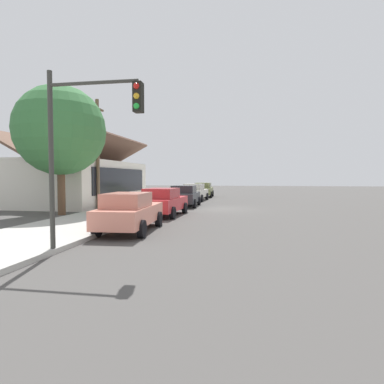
{
  "coord_description": "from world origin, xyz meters",
  "views": [
    {
      "loc": [
        -22.15,
        -1.89,
        2.21
      ],
      "look_at": [
        1.22,
        2.14,
        1.1
      ],
      "focal_mm": 29.88,
      "sensor_mm": 36.0,
      "label": 1
    }
  ],
  "objects_px": {
    "car_cherry": "(163,202)",
    "shade_tree": "(60,131)",
    "car_charcoal": "(185,196)",
    "car_ivory": "(195,192)",
    "car_coral": "(130,212)",
    "utility_pole_wooden": "(98,152)",
    "fire_hydrant_red": "(171,198)",
    "traffic_light_main": "(85,131)",
    "car_olive": "(203,190)"
  },
  "relations": [
    {
      "from": "car_cherry",
      "to": "car_charcoal",
      "type": "height_order",
      "value": "same"
    },
    {
      "from": "car_olive",
      "to": "utility_pole_wooden",
      "type": "height_order",
      "value": "utility_pole_wooden"
    },
    {
      "from": "car_cherry",
      "to": "car_charcoal",
      "type": "bearing_deg",
      "value": 1.32
    },
    {
      "from": "car_ivory",
      "to": "utility_pole_wooden",
      "type": "bearing_deg",
      "value": 151.79
    },
    {
      "from": "car_cherry",
      "to": "shade_tree",
      "type": "relative_size",
      "value": 0.6
    },
    {
      "from": "utility_pole_wooden",
      "to": "car_ivory",
      "type": "bearing_deg",
      "value": -30.7
    },
    {
      "from": "car_coral",
      "to": "car_cherry",
      "type": "height_order",
      "value": "same"
    },
    {
      "from": "car_charcoal",
      "to": "car_ivory",
      "type": "bearing_deg",
      "value": 0.12
    },
    {
      "from": "car_cherry",
      "to": "car_ivory",
      "type": "xyz_separation_m",
      "value": [
        11.83,
        0.1,
        -0.0
      ]
    },
    {
      "from": "car_olive",
      "to": "car_charcoal",
      "type": "bearing_deg",
      "value": 178.47
    },
    {
      "from": "car_charcoal",
      "to": "fire_hydrant_red",
      "type": "bearing_deg",
      "value": 38.18
    },
    {
      "from": "traffic_light_main",
      "to": "fire_hydrant_red",
      "type": "xyz_separation_m",
      "value": [
        17.02,
        1.66,
        -2.99
      ]
    },
    {
      "from": "car_ivory",
      "to": "utility_pole_wooden",
      "type": "xyz_separation_m",
      "value": [
        -8.92,
        5.3,
        3.11
      ]
    },
    {
      "from": "car_coral",
      "to": "car_cherry",
      "type": "xyz_separation_m",
      "value": [
        5.34,
        0.02,
        0.0
      ]
    },
    {
      "from": "car_charcoal",
      "to": "utility_pole_wooden",
      "type": "distance_m",
      "value": 6.98
    },
    {
      "from": "car_charcoal",
      "to": "car_ivory",
      "type": "xyz_separation_m",
      "value": [
        5.92,
        0.18,
        0.0
      ]
    },
    {
      "from": "car_ivory",
      "to": "shade_tree",
      "type": "distance_m",
      "value": 14.32
    },
    {
      "from": "car_cherry",
      "to": "shade_tree",
      "type": "xyz_separation_m",
      "value": [
        -0.57,
        5.98,
        4.09
      ]
    },
    {
      "from": "utility_pole_wooden",
      "to": "car_cherry",
      "type": "bearing_deg",
      "value": -118.33
    },
    {
      "from": "car_coral",
      "to": "car_olive",
      "type": "distance_m",
      "value": 22.98
    },
    {
      "from": "car_coral",
      "to": "shade_tree",
      "type": "bearing_deg",
      "value": 48.47
    },
    {
      "from": "shade_tree",
      "to": "fire_hydrant_red",
      "type": "bearing_deg",
      "value": -29.05
    },
    {
      "from": "fire_hydrant_red",
      "to": "car_ivory",
      "type": "bearing_deg",
      "value": -17.4
    },
    {
      "from": "car_coral",
      "to": "fire_hydrant_red",
      "type": "xyz_separation_m",
      "value": [
        13.03,
        1.42,
        -0.32
      ]
    },
    {
      "from": "traffic_light_main",
      "to": "car_coral",
      "type": "bearing_deg",
      "value": 3.46
    },
    {
      "from": "car_ivory",
      "to": "shade_tree",
      "type": "bearing_deg",
      "value": 157.1
    },
    {
      "from": "traffic_light_main",
      "to": "car_charcoal",
      "type": "bearing_deg",
      "value": 0.68
    },
    {
      "from": "car_coral",
      "to": "utility_pole_wooden",
      "type": "relative_size",
      "value": 0.61
    },
    {
      "from": "car_coral",
      "to": "traffic_light_main",
      "type": "xyz_separation_m",
      "value": [
        -3.99,
        -0.24,
        2.68
      ]
    },
    {
      "from": "car_charcoal",
      "to": "car_olive",
      "type": "xyz_separation_m",
      "value": [
        11.72,
        0.16,
        0.0
      ]
    },
    {
      "from": "car_coral",
      "to": "traffic_light_main",
      "type": "distance_m",
      "value": 4.81
    },
    {
      "from": "car_cherry",
      "to": "car_coral",
      "type": "bearing_deg",
      "value": -177.68
    },
    {
      "from": "car_olive",
      "to": "traffic_light_main",
      "type": "xyz_separation_m",
      "value": [
        -26.97,
        -0.34,
        2.67
      ]
    },
    {
      "from": "car_cherry",
      "to": "car_charcoal",
      "type": "distance_m",
      "value": 5.92
    },
    {
      "from": "utility_pole_wooden",
      "to": "traffic_light_main",
      "type": "bearing_deg",
      "value": -155.19
    },
    {
      "from": "car_cherry",
      "to": "fire_hydrant_red",
      "type": "distance_m",
      "value": 7.82
    },
    {
      "from": "car_coral",
      "to": "fire_hydrant_red",
      "type": "bearing_deg",
      "value": 3.15
    },
    {
      "from": "car_olive",
      "to": "traffic_light_main",
      "type": "distance_m",
      "value": 27.11
    },
    {
      "from": "fire_hydrant_red",
      "to": "car_olive",
      "type": "bearing_deg",
      "value": -7.56
    },
    {
      "from": "traffic_light_main",
      "to": "utility_pole_wooden",
      "type": "height_order",
      "value": "utility_pole_wooden"
    },
    {
      "from": "car_coral",
      "to": "car_ivory",
      "type": "bearing_deg",
      "value": -2.66
    },
    {
      "from": "car_ivory",
      "to": "shade_tree",
      "type": "height_order",
      "value": "shade_tree"
    },
    {
      "from": "car_charcoal",
      "to": "car_ivory",
      "type": "relative_size",
      "value": 0.93
    },
    {
      "from": "car_cherry",
      "to": "fire_hydrant_red",
      "type": "bearing_deg",
      "value": 12.4
    },
    {
      "from": "car_cherry",
      "to": "utility_pole_wooden",
      "type": "bearing_deg",
      "value": 63.77
    },
    {
      "from": "car_olive",
      "to": "fire_hydrant_red",
      "type": "xyz_separation_m",
      "value": [
        -9.95,
        1.32,
        -0.32
      ]
    },
    {
      "from": "car_cherry",
      "to": "traffic_light_main",
      "type": "distance_m",
      "value": 9.71
    },
    {
      "from": "shade_tree",
      "to": "car_coral",
      "type": "bearing_deg",
      "value": -128.46
    },
    {
      "from": "shade_tree",
      "to": "car_ivory",
      "type": "bearing_deg",
      "value": -25.39
    },
    {
      "from": "utility_pole_wooden",
      "to": "fire_hydrant_red",
      "type": "relative_size",
      "value": 10.56
    }
  ]
}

